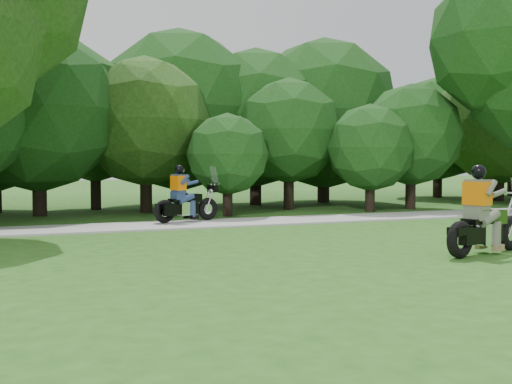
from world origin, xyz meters
TOP-DOWN VIEW (x-y plane):
  - ground at (0.00, 0.00)m, footprint 100.00×100.00m
  - walkway at (0.00, 8.00)m, footprint 60.00×2.20m
  - tree_line at (0.04, 14.50)m, footprint 39.48×11.41m
  - chopper_motorcycle at (0.69, 0.08)m, footprint 2.58×1.16m
  - touring_motorcycle at (-3.35, 8.53)m, footprint 2.24×1.16m

SIDE VIEW (x-z plane):
  - ground at x=0.00m, z-range 0.00..0.00m
  - walkway at x=0.00m, z-range 0.00..0.06m
  - chopper_motorcycle at x=0.69m, z-range -0.25..1.63m
  - touring_motorcycle at x=-3.35m, z-range -0.18..1.57m
  - tree_line at x=0.04m, z-range -0.12..7.32m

